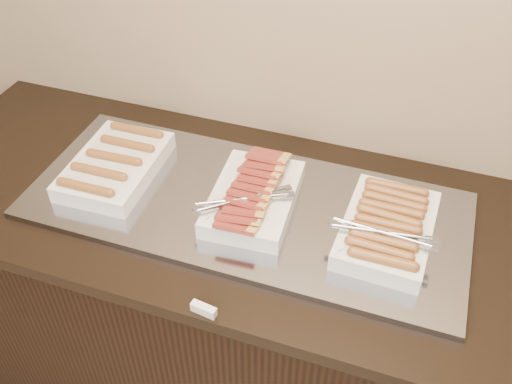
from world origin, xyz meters
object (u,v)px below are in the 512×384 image
dish_left (115,165)px  dish_center (253,196)px  warming_tray (245,206)px  counter (250,309)px  dish_right (387,228)px

dish_left → dish_center: size_ratio=1.01×
warming_tray → dish_center: bearing=-10.3°
dish_left → dish_center: 0.42m
counter → warming_tray: size_ratio=1.72×
counter → dish_right: dish_right is taller
warming_tray → dish_right: size_ratio=3.58×
warming_tray → dish_right: bearing=-0.7°
dish_center → dish_right: bearing=-3.7°
warming_tray → dish_center: dish_center is taller
warming_tray → dish_left: size_ratio=3.47×
counter → dish_center: (0.01, -0.00, 0.50)m
dish_left → warming_tray: bearing=-1.9°
counter → dish_center: size_ratio=6.00×
warming_tray → dish_left: (-0.40, -0.00, 0.04)m
dish_left → counter: bearing=-1.9°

